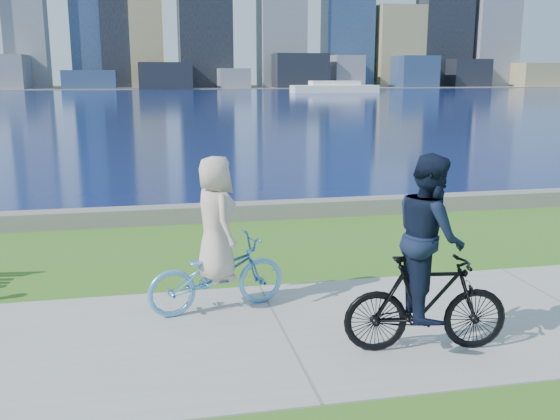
# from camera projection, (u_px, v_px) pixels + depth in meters

# --- Properties ---
(ground) EXTENTS (320.00, 320.00, 0.00)m
(ground) POSITION_uv_depth(u_px,v_px,m) (284.00, 334.00, 7.68)
(ground) COLOR #32631A
(ground) RESTS_ON ground
(concrete_path) EXTENTS (80.00, 3.50, 0.02)m
(concrete_path) POSITION_uv_depth(u_px,v_px,m) (284.00, 333.00, 7.67)
(concrete_path) COLOR gray
(concrete_path) RESTS_ON ground
(seawall) EXTENTS (90.00, 0.50, 0.35)m
(seawall) POSITION_uv_depth(u_px,v_px,m) (224.00, 212.00, 13.57)
(seawall) COLOR slate
(seawall) RESTS_ON ground
(bay_water) EXTENTS (320.00, 131.00, 0.01)m
(bay_water) POSITION_uv_depth(u_px,v_px,m) (161.00, 99.00, 76.51)
(bay_water) COLOR #0B1849
(bay_water) RESTS_ON ground
(far_shore) EXTENTS (320.00, 30.00, 0.12)m
(far_shore) POSITION_uv_depth(u_px,v_px,m) (155.00, 87.00, 131.94)
(far_shore) COLOR slate
(far_shore) RESTS_ON ground
(ferry_far) EXTENTS (13.73, 3.92, 1.86)m
(ferry_far) POSITION_uv_depth(u_px,v_px,m) (334.00, 88.00, 99.02)
(ferry_far) COLOR white
(ferry_far) RESTS_ON ground
(cyclist_woman) EXTENTS (1.06, 2.00, 2.08)m
(cyclist_woman) POSITION_uv_depth(u_px,v_px,m) (216.00, 254.00, 8.26)
(cyclist_woman) COLOR #5DA5E2
(cyclist_woman) RESTS_ON ground
(cyclist_man) EXTENTS (0.81, 1.93, 2.28)m
(cyclist_man) POSITION_uv_depth(u_px,v_px,m) (428.00, 271.00, 6.98)
(cyclist_man) COLOR black
(cyclist_man) RESTS_ON ground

